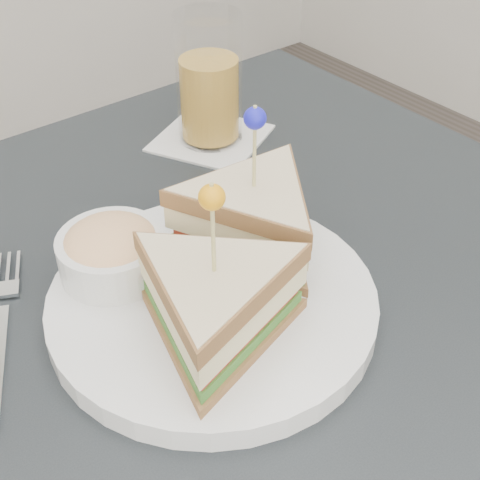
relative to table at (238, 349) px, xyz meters
name	(u,v)px	position (x,y,z in m)	size (l,w,h in m)	color
table	(238,349)	(0.00, 0.00, 0.00)	(0.80, 0.80, 0.75)	black
plate_meal	(218,267)	(-0.02, 0.00, 0.12)	(0.35, 0.35, 0.17)	silver
drink_set	(209,87)	(0.15, 0.24, 0.15)	(0.16, 0.16, 0.16)	silver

